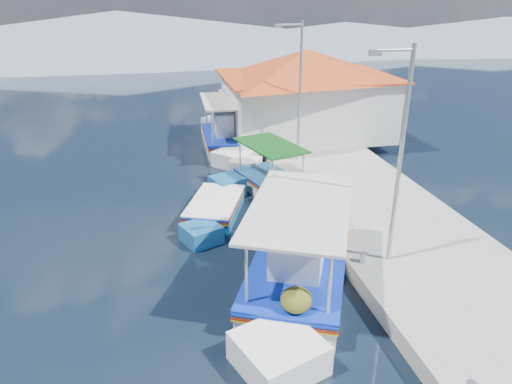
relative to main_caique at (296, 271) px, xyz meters
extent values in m
plane|color=black|center=(-1.78, -1.89, -0.55)|extent=(160.00, 160.00, 0.00)
cube|color=#ACAAA0|center=(4.12, 4.11, -0.30)|extent=(5.00, 44.00, 0.50)
cylinder|color=#A5A8AD|center=(2.02, 0.11, 0.10)|extent=(0.20, 0.20, 0.30)
cylinder|color=#A5A8AD|center=(2.02, 6.11, 0.10)|extent=(0.20, 0.20, 0.30)
cylinder|color=#A5A8AD|center=(2.02, 12.11, 0.10)|extent=(0.20, 0.20, 0.30)
cube|color=white|center=(0.03, -0.08, -0.31)|extent=(4.18, 5.33, 1.04)
cube|color=white|center=(-1.29, 2.78, -0.17)|extent=(2.23, 2.23, 1.15)
cube|color=white|center=(1.31, -2.85, -0.31)|extent=(2.17, 2.17, 0.99)
cube|color=#0D2CB1|center=(0.03, -0.08, 0.18)|extent=(4.31, 5.49, 0.07)
cube|color=#A5250E|center=(0.03, -0.08, 0.09)|extent=(4.31, 5.49, 0.05)
cube|color=gold|center=(0.03, -0.08, 0.01)|extent=(4.31, 5.49, 0.04)
cube|color=#0D2CB1|center=(0.03, -0.08, 0.25)|extent=(4.31, 5.45, 0.05)
cube|color=brown|center=(0.03, -0.08, 0.22)|extent=(3.97, 5.16, 0.05)
cube|color=white|center=(0.17, -0.38, 0.82)|extent=(1.80, 1.85, 1.21)
cube|color=silver|center=(0.17, -0.38, 1.45)|extent=(1.96, 2.00, 0.07)
cylinder|color=beige|center=(-1.68, 1.33, 1.10)|extent=(0.08, 0.08, 1.75)
cylinder|color=beige|center=(0.07, 2.14, 1.10)|extent=(0.08, 0.08, 1.75)
cylinder|color=beige|center=(0.00, -2.30, 1.10)|extent=(0.08, 0.08, 1.75)
cylinder|color=beige|center=(1.75, -1.49, 1.10)|extent=(0.08, 0.08, 1.75)
cube|color=silver|center=(0.03, -0.08, 1.97)|extent=(4.29, 5.38, 0.08)
ellipsoid|color=#3B4412|center=(-1.01, 1.13, 0.53)|extent=(0.83, 0.92, 0.62)
ellipsoid|color=#3B4412|center=(-0.54, 1.95, 0.48)|extent=(0.70, 0.77, 0.53)
ellipsoid|color=#3B4412|center=(1.06, -1.78, 0.50)|extent=(0.75, 0.82, 0.56)
sphere|color=orange|center=(0.75, 0.98, 1.04)|extent=(0.44, 0.44, 0.44)
cube|color=white|center=(0.98, 6.93, -0.36)|extent=(2.55, 3.52, 0.81)
cube|color=white|center=(1.61, 8.97, -0.26)|extent=(1.66, 1.66, 0.89)
cube|color=white|center=(0.38, 4.97, -0.36)|extent=(1.61, 1.61, 0.77)
cube|color=#0D2CB1|center=(0.98, 6.93, 0.02)|extent=(2.63, 3.63, 0.05)
cube|color=#A5250E|center=(0.98, 6.93, -0.05)|extent=(2.63, 3.63, 0.04)
cube|color=gold|center=(0.98, 6.93, -0.11)|extent=(2.63, 3.63, 0.03)
cube|color=#185690|center=(0.98, 6.93, 0.07)|extent=(2.64, 3.60, 0.04)
cube|color=brown|center=(0.98, 6.93, 0.05)|extent=(2.41, 3.42, 0.04)
cylinder|color=beige|center=(0.72, 8.40, 0.73)|extent=(0.06, 0.06, 1.36)
cylinder|color=beige|center=(2.02, 8.01, 0.73)|extent=(0.06, 0.06, 1.36)
cylinder|color=beige|center=(-0.06, 5.86, 0.73)|extent=(0.06, 0.06, 1.36)
cylinder|color=beige|center=(1.25, 5.46, 0.73)|extent=(0.06, 0.06, 1.36)
cube|color=#0E4814|center=(0.98, 6.93, 1.41)|extent=(2.64, 3.55, 0.06)
cube|color=#185690|center=(-1.55, 5.01, -0.35)|extent=(2.59, 3.39, 0.84)
cube|color=#185690|center=(-2.29, 6.89, -0.25)|extent=(1.51, 1.51, 0.93)
cube|color=#185690|center=(-0.83, 3.20, -0.35)|extent=(1.46, 1.46, 0.80)
cube|color=#0D2CB1|center=(-1.55, 5.01, 0.04)|extent=(2.67, 3.49, 0.05)
cube|color=#A5250E|center=(-1.55, 5.01, -0.03)|extent=(2.67, 3.49, 0.04)
cube|color=gold|center=(-1.55, 5.01, -0.10)|extent=(2.67, 3.49, 0.04)
cube|color=white|center=(-1.55, 5.01, 0.10)|extent=(2.67, 3.47, 0.04)
cube|color=brown|center=(-1.55, 5.01, 0.07)|extent=(2.45, 3.29, 0.04)
cube|color=white|center=(0.19, 13.10, -0.31)|extent=(2.42, 4.39, 1.02)
cube|color=white|center=(0.07, 15.97, -0.18)|extent=(2.28, 2.28, 1.12)
cube|color=white|center=(0.30, 10.31, -0.31)|extent=(2.22, 2.22, 0.96)
cube|color=#0D2CB1|center=(0.19, 13.10, 0.16)|extent=(2.49, 4.53, 0.06)
cube|color=#A5250E|center=(0.19, 13.10, 0.07)|extent=(2.49, 4.53, 0.05)
cube|color=gold|center=(0.19, 13.10, 0.00)|extent=(2.49, 4.53, 0.04)
cube|color=#0D2CB1|center=(0.19, 13.10, 0.23)|extent=(2.51, 4.48, 0.05)
cube|color=brown|center=(0.19, 13.10, 0.20)|extent=(2.23, 4.30, 0.05)
cube|color=white|center=(0.20, 12.77, 0.79)|extent=(1.29, 1.44, 1.18)
cube|color=silver|center=(0.20, 12.77, 1.40)|extent=(1.41, 1.55, 0.06)
cylinder|color=beige|center=(-0.78, 14.87, 1.06)|extent=(0.07, 0.07, 1.71)
cylinder|color=beige|center=(1.01, 14.94, 1.06)|extent=(0.07, 0.07, 1.71)
cylinder|color=beige|center=(-0.63, 11.25, 1.06)|extent=(0.07, 0.07, 1.71)
cylinder|color=beige|center=(1.16, 11.32, 1.06)|extent=(0.07, 0.07, 1.71)
cube|color=silver|center=(0.19, 13.10, 1.91)|extent=(2.53, 4.40, 0.07)
cube|color=white|center=(4.42, 13.11, 1.45)|extent=(8.00, 6.00, 3.00)
cube|color=#CD4D1C|center=(4.42, 13.11, 3.00)|extent=(8.64, 6.48, 0.10)
pyramid|color=#CD4D1C|center=(4.42, 13.11, 3.65)|extent=(10.49, 10.49, 1.40)
cube|color=brown|center=(0.44, 12.11, 0.95)|extent=(0.06, 1.00, 2.00)
cube|color=#0D2CB1|center=(0.44, 14.61, 1.55)|extent=(0.06, 1.20, 0.90)
cylinder|color=#A5A8AD|center=(2.82, 0.11, 2.95)|extent=(0.12, 0.12, 6.00)
cylinder|color=#A5A8AD|center=(2.32, 0.11, 5.80)|extent=(1.00, 0.08, 0.08)
cube|color=#A5A8AD|center=(1.82, 0.11, 5.75)|extent=(0.30, 0.14, 0.14)
cylinder|color=#A5A8AD|center=(2.82, 9.11, 2.95)|extent=(0.12, 0.12, 6.00)
cylinder|color=#A5A8AD|center=(2.32, 9.11, 5.80)|extent=(1.00, 0.08, 0.08)
cube|color=#A5A8AD|center=(1.82, 9.11, 5.75)|extent=(0.30, 0.14, 0.14)
cone|color=slate|center=(-6.78, 54.11, 1.90)|extent=(96.00, 96.00, 5.50)
cone|color=slate|center=(23.22, 54.11, 1.05)|extent=(76.80, 76.80, 3.80)
cone|color=slate|center=(48.22, 54.11, 1.25)|extent=(89.60, 89.60, 4.20)
camera|label=1|loc=(-3.50, -10.84, 7.17)|focal=33.74mm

